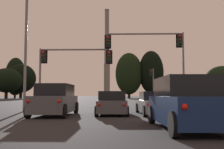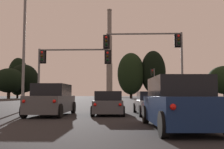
{
  "view_description": "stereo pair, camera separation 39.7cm",
  "coord_description": "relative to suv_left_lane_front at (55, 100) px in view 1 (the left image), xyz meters",
  "views": [
    {
      "loc": [
        0.74,
        -1.3,
        1.21
      ],
      "look_at": [
        -0.09,
        31.73,
        3.8
      ],
      "focal_mm": 42.0,
      "sensor_mm": 36.0,
      "label": 1
    },
    {
      "loc": [
        1.14,
        -1.29,
        1.21
      ],
      "look_at": [
        -0.09,
        31.73,
        3.8
      ],
      "focal_mm": 42.0,
      "sensor_mm": 36.0,
      "label": 2
    }
  ],
  "objects": [
    {
      "name": "hatchback_center_lane_front",
      "position": [
        3.36,
        0.65,
        -0.23
      ],
      "size": [
        1.96,
        4.13,
        1.44
      ],
      "rotation": [
        0.0,
        0.0,
        0.02
      ],
      "color": "#4C4F54",
      "rests_on": "ground_plane"
    },
    {
      "name": "traffic_light_overhead_left",
      "position": [
        -0.89,
        7.11,
        3.19
      ],
      "size": [
        6.54,
        0.5,
        5.29
      ],
      "color": "slate",
      "rests_on": "ground_plane"
    },
    {
      "name": "suv_right_lane_second",
      "position": [
        6.2,
        -6.03,
        0.0
      ],
      "size": [
        2.29,
        4.97,
        1.86
      ],
      "rotation": [
        0.0,
        0.0,
        0.04
      ],
      "color": "navy",
      "rests_on": "ground_plane"
    },
    {
      "name": "treeline_right_mid",
      "position": [
        7.38,
        75.32,
        7.73
      ],
      "size": [
        9.41,
        8.47,
        15.92
      ],
      "color": "black",
      "rests_on": "ground_plane"
    },
    {
      "name": "treeline_far_left",
      "position": [
        -34.45,
        80.18,
        7.18
      ],
      "size": [
        7.48,
        6.73,
        15.1
      ],
      "color": "black",
      "rests_on": "ground_plane"
    },
    {
      "name": "street_lamp",
      "position": [
        -2.67,
        3.85,
        4.61
      ],
      "size": [
        3.72,
        0.36,
        8.93
      ],
      "color": "slate",
      "rests_on": "ground_plane"
    },
    {
      "name": "smokestack",
      "position": [
        -4.0,
        157.92,
        22.27
      ],
      "size": [
        6.4,
        6.4,
        59.2
      ],
      "color": "slate",
      "rests_on": "ground_plane"
    },
    {
      "name": "traffic_light_far_right",
      "position": [
        9.48,
        28.46,
        2.83
      ],
      "size": [
        0.78,
        0.5,
        5.67
      ],
      "color": "slate",
      "rests_on": "ground_plane"
    },
    {
      "name": "suv_left_lane_front",
      "position": [
        0.0,
        0.0,
        0.0
      ],
      "size": [
        2.1,
        4.91,
        1.86
      ],
      "rotation": [
        0.0,
        0.0,
        -0.0
      ],
      "color": "#4C4F54",
      "rests_on": "ground_plane"
    },
    {
      "name": "traffic_light_overhead_right",
      "position": [
        7.08,
        6.86,
        4.2
      ],
      "size": [
        6.97,
        0.5,
        6.6
      ],
      "color": "slate",
      "rests_on": "ground_plane"
    },
    {
      "name": "sedan_right_lane_front",
      "position": [
        6.03,
        0.99,
        -0.23
      ],
      "size": [
        2.15,
        4.76,
        1.43
      ],
      "rotation": [
        0.0,
        0.0,
        0.04
      ],
      "color": "gray",
      "rests_on": "ground_plane"
    },
    {
      "name": "treeline_left_mid",
      "position": [
        15.13,
        75.28,
        8.25
      ],
      "size": [
        8.53,
        7.68,
        16.6
      ],
      "color": "black",
      "rests_on": "ground_plane"
    },
    {
      "name": "treeline_center_right",
      "position": [
        39.52,
        75.56,
        5.47
      ],
      "size": [
        11.78,
        10.6,
        11.26
      ],
      "color": "black",
      "rests_on": "ground_plane"
    },
    {
      "name": "treeline_center_left",
      "position": [
        -31.26,
        77.43,
        6.27
      ],
      "size": [
        10.55,
        9.5,
        12.32
      ],
      "color": "black",
      "rests_on": "ground_plane"
    },
    {
      "name": "treeline_far_right",
      "position": [
        -33.87,
        71.3,
        5.2
      ],
      "size": [
        10.43,
        9.39,
        10.24
      ],
      "color": "black",
      "rests_on": "ground_plane"
    }
  ]
}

